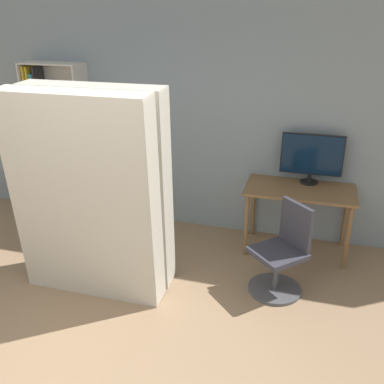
{
  "coord_description": "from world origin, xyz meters",
  "views": [
    {
      "loc": [
        1.53,
        -1.69,
        2.53
      ],
      "look_at": [
        0.56,
        1.7,
        1.05
      ],
      "focal_mm": 40.0,
      "sensor_mm": 36.0,
      "label": 1
    }
  ],
  "objects_px": {
    "office_chair": "(282,258)",
    "mattress_near": "(85,200)",
    "bookshelf": "(56,142)",
    "mattress_far": "(101,187)",
    "monitor": "(312,156)"
  },
  "relations": [
    {
      "from": "office_chair",
      "to": "mattress_near",
      "type": "xyz_separation_m",
      "value": [
        -1.74,
        -0.56,
        0.63
      ]
    },
    {
      "from": "office_chair",
      "to": "mattress_near",
      "type": "distance_m",
      "value": 1.93
    },
    {
      "from": "office_chair",
      "to": "mattress_near",
      "type": "bearing_deg",
      "value": -162.26
    },
    {
      "from": "monitor",
      "to": "bookshelf",
      "type": "relative_size",
      "value": 0.34
    },
    {
      "from": "mattress_far",
      "to": "monitor",
      "type": "bearing_deg",
      "value": 33.09
    },
    {
      "from": "office_chair",
      "to": "bookshelf",
      "type": "xyz_separation_m",
      "value": [
        -3.01,
        1.0,
        0.63
      ]
    },
    {
      "from": "monitor",
      "to": "office_chair",
      "type": "relative_size",
      "value": 0.75
    },
    {
      "from": "mattress_near",
      "to": "mattress_far",
      "type": "height_order",
      "value": "mattress_near"
    },
    {
      "from": "monitor",
      "to": "office_chair",
      "type": "xyz_separation_m",
      "value": [
        -0.18,
        -1.02,
        -0.72
      ]
    },
    {
      "from": "office_chair",
      "to": "bookshelf",
      "type": "relative_size",
      "value": 0.45
    },
    {
      "from": "bookshelf",
      "to": "mattress_far",
      "type": "bearing_deg",
      "value": -43.97
    },
    {
      "from": "bookshelf",
      "to": "mattress_near",
      "type": "relative_size",
      "value": 1.01
    },
    {
      "from": "monitor",
      "to": "mattress_far",
      "type": "distance_m",
      "value": 2.29
    },
    {
      "from": "bookshelf",
      "to": "mattress_near",
      "type": "distance_m",
      "value": 2.01
    },
    {
      "from": "bookshelf",
      "to": "mattress_near",
      "type": "height_order",
      "value": "bookshelf"
    }
  ]
}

